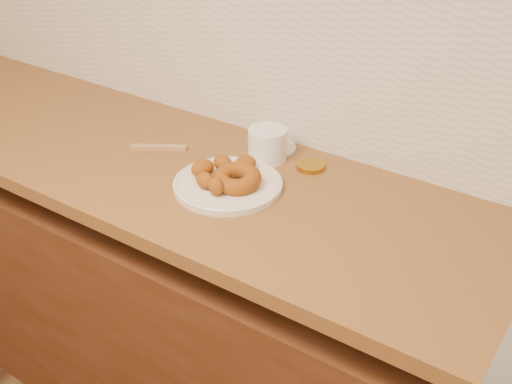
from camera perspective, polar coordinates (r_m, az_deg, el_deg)
base_cabinet at (r=1.86m, az=4.30°, el=-15.14°), size 3.60×0.60×0.77m
butcher_block at (r=1.90m, az=-12.23°, el=3.77°), size 2.30×0.62×0.04m
backsplash at (r=1.65m, az=10.83°, el=11.80°), size 3.60×0.02×0.60m
donut_plate at (r=1.62m, az=-2.52°, el=0.66°), size 0.28×0.28×0.02m
ring_donut at (r=1.59m, az=-1.71°, el=1.24°), size 0.17×0.17×0.05m
fried_dough_chunks at (r=1.63m, az=-3.36°, el=1.92°), size 0.14×0.21×0.05m
plastic_tub at (r=1.74m, az=1.03°, el=4.27°), size 0.13×0.13×0.09m
tub_lid at (r=1.81m, az=1.44°, el=3.99°), size 0.17×0.17×0.01m
brass_jar_lid at (r=1.72m, az=4.88°, el=2.32°), size 0.09×0.09×0.01m
wooden_utensil at (r=1.83m, az=-8.65°, el=3.93°), size 0.15×0.10×0.01m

